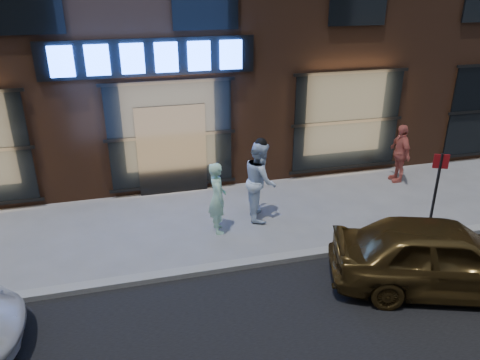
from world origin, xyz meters
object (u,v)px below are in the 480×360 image
(man_bowtie, at_px, (217,198))
(sign_post, at_px, (436,188))
(gold_sedan, at_px, (443,256))
(man_cap, at_px, (260,180))
(passerby, at_px, (400,153))

(man_bowtie, relative_size, sign_post, 0.84)
(sign_post, bearing_deg, gold_sedan, -96.92)
(man_cap, height_order, sign_post, sign_post)
(man_bowtie, distance_m, passerby, 5.77)
(gold_sedan, bearing_deg, man_bowtie, 67.72)
(passerby, bearing_deg, gold_sedan, -19.14)
(gold_sedan, bearing_deg, passerby, -3.97)
(man_bowtie, xyz_separation_m, sign_post, (4.54, -1.44, 0.36))
(man_bowtie, height_order, man_cap, man_cap)
(man_cap, bearing_deg, sign_post, -108.90)
(passerby, bearing_deg, man_bowtie, -70.52)
(passerby, bearing_deg, man_cap, -71.87)
(man_cap, relative_size, passerby, 1.16)
(passerby, relative_size, gold_sedan, 0.41)
(man_cap, distance_m, sign_post, 3.89)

